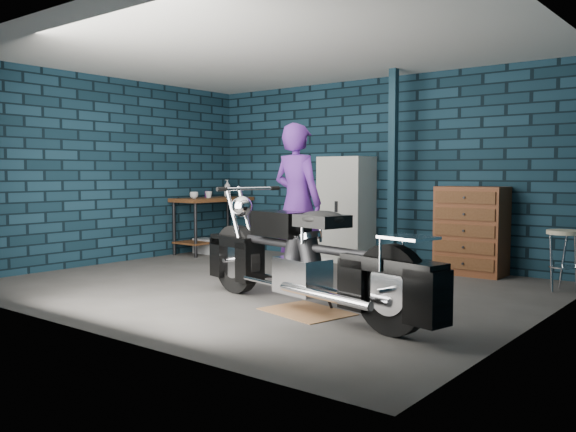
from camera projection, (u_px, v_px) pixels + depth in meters
name	position (u px, v px, depth m)	size (l,w,h in m)	color
ground	(268.00, 286.00, 7.09)	(6.00, 6.00, 0.00)	#4F4C49
room_walls	(297.00, 124.00, 7.39)	(6.02, 5.01, 2.71)	black
support_post	(393.00, 170.00, 8.19)	(0.10, 0.10, 2.70)	#112A37
workbench	(213.00, 225.00, 10.09)	(0.60, 1.40, 0.91)	brown
drip_mat	(307.00, 312.00, 5.75)	(0.80, 0.60, 0.01)	brown
motorcycle	(307.00, 251.00, 5.71)	(2.66, 0.72, 1.17)	black
person	(297.00, 202.00, 7.47)	(0.70, 0.46, 1.92)	#4D217B
storage_bin	(207.00, 246.00, 9.97)	(0.39, 0.28, 0.24)	gray
locker	(346.00, 209.00, 9.02)	(0.73, 0.52, 1.55)	silver
tool_chest	(471.00, 231.00, 7.85)	(0.85, 0.47, 1.14)	brown
shop_stool	(563.00, 261.00, 6.74)	(0.37, 0.37, 0.68)	#C3B894
cup_a	(194.00, 195.00, 9.70)	(0.13, 0.13, 0.11)	#C3B894
cup_b	(209.00, 195.00, 9.90)	(0.11, 0.11, 0.11)	#C3B894
mug_purple	(207.00, 194.00, 10.17)	(0.08, 0.08, 0.11)	#641A68
bottle	(227.00, 188.00, 10.41)	(0.11, 0.11, 0.29)	gray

